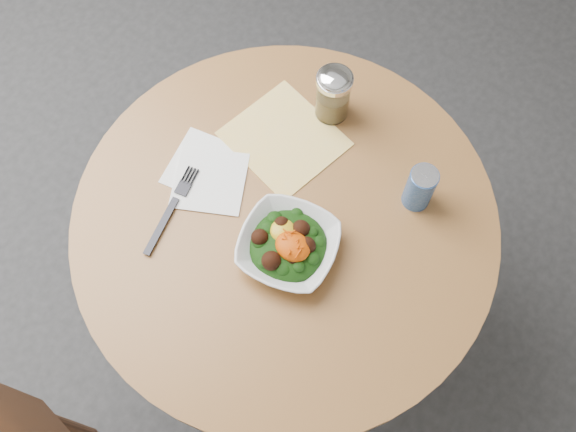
{
  "coord_description": "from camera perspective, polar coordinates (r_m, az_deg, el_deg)",
  "views": [
    {
      "loc": [
        0.31,
        -0.44,
        1.98
      ],
      "look_at": [
        0.02,
        -0.01,
        0.81
      ],
      "focal_mm": 40.0,
      "sensor_mm": 36.0,
      "label": 1
    }
  ],
  "objects": [
    {
      "name": "cloth_napkin",
      "position": [
        1.43,
        -0.35,
        6.89
      ],
      "size": [
        0.27,
        0.26,
        0.0
      ],
      "primitive_type": "cube",
      "rotation": [
        0.0,
        0.0,
        -0.24
      ],
      "color": "#FFB90D",
      "rests_on": "table"
    },
    {
      "name": "table",
      "position": [
        1.53,
        -0.25,
        -3.18
      ],
      "size": [
        0.9,
        0.9,
        0.75
      ],
      "color": "black",
      "rests_on": "ground"
    },
    {
      "name": "fork",
      "position": [
        1.37,
        -10.25,
        0.8
      ],
      "size": [
        0.06,
        0.22,
        0.0
      ],
      "color": "black",
      "rests_on": "table"
    },
    {
      "name": "ground",
      "position": [
        2.05,
        -0.19,
        -8.63
      ],
      "size": [
        6.0,
        6.0,
        0.0
      ],
      "primitive_type": "plane",
      "color": "#29292B",
      "rests_on": "ground"
    },
    {
      "name": "salad_bowl",
      "position": [
        1.29,
        0.03,
        -2.63
      ],
      "size": [
        0.23,
        0.23,
        0.07
      ],
      "color": "silver",
      "rests_on": "table"
    },
    {
      "name": "paper_napkins",
      "position": [
        1.4,
        -7.16,
        3.78
      ],
      "size": [
        0.22,
        0.21,
        0.0
      ],
      "color": "white",
      "rests_on": "table"
    },
    {
      "name": "beverage_can",
      "position": [
        1.34,
        11.65,
        2.48
      ],
      "size": [
        0.06,
        0.06,
        0.11
      ],
      "color": "navy",
      "rests_on": "table"
    },
    {
      "name": "spice_shaker",
      "position": [
        1.41,
        4.04,
        10.74
      ],
      "size": [
        0.08,
        0.08,
        0.14
      ],
      "color": "silver",
      "rests_on": "table"
    }
  ]
}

